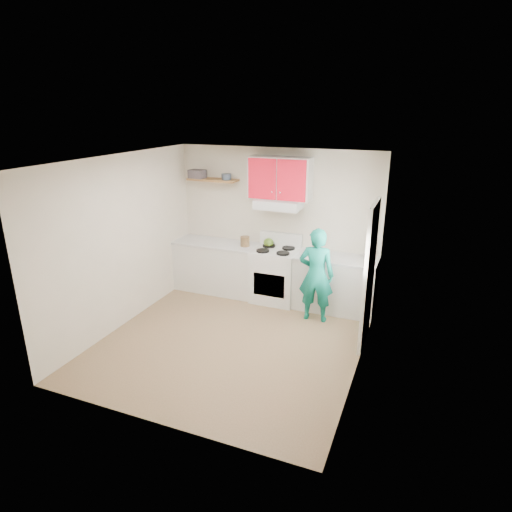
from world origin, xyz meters
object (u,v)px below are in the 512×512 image
at_px(person, 316,275).
at_px(kettle, 269,243).
at_px(crock, 245,242).
at_px(stove, 275,275).
at_px(tin, 226,177).

bearing_deg(person, kettle, -34.44).
bearing_deg(kettle, crock, 178.84).
bearing_deg(person, crock, -22.54).
distance_m(kettle, person, 1.21).
bearing_deg(crock, person, -18.83).
relative_size(stove, kettle, 5.13).
distance_m(tin, person, 2.33).
distance_m(stove, kettle, 0.58).
xyz_separation_m(stove, person, (0.83, -0.46, 0.30)).
distance_m(crock, person, 1.51).
xyz_separation_m(tin, crock, (0.40, -0.14, -1.09)).
relative_size(kettle, person, 0.12).
xyz_separation_m(tin, kettle, (0.79, -0.01, -1.09)).
height_order(tin, kettle, tin).
relative_size(tin, person, 0.11).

